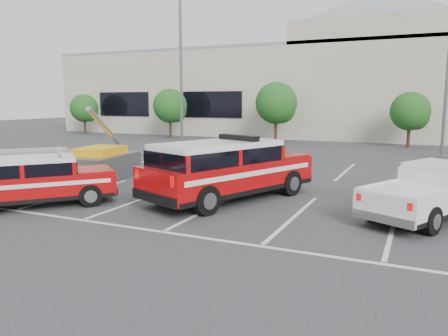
% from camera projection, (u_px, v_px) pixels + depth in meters
% --- Properties ---
extents(ground, '(120.00, 120.00, 0.00)m').
position_uv_depth(ground, '(211.00, 208.00, 13.85)').
color(ground, '#2F2F31').
rests_on(ground, ground).
extents(stall_markings, '(23.00, 15.00, 0.01)m').
position_uv_depth(stall_markings, '(260.00, 183.00, 17.89)').
color(stall_markings, silver).
rests_on(stall_markings, ground).
extents(convention_building, '(60.00, 16.99, 13.20)m').
position_uv_depth(convention_building, '(360.00, 86.00, 41.67)').
color(convention_building, beige).
rests_on(convention_building, ground).
extents(tree_far_left, '(2.77, 2.77, 3.99)m').
position_uv_depth(tree_far_left, '(85.00, 109.00, 43.52)').
color(tree_far_left, '#3F2B19').
rests_on(tree_far_left, ground).
extents(tree_left, '(3.07, 3.07, 4.42)m').
position_uv_depth(tree_left, '(171.00, 107.00, 39.36)').
color(tree_left, '#3F2B19').
rests_on(tree_left, ground).
extents(tree_mid_left, '(3.37, 3.37, 4.85)m').
position_uv_depth(tree_mid_left, '(277.00, 105.00, 35.21)').
color(tree_mid_left, '#3F2B19').
rests_on(tree_mid_left, ground).
extents(tree_mid_right, '(2.77, 2.77, 3.99)m').
position_uv_depth(tree_mid_right, '(411.00, 113.00, 31.17)').
color(tree_mid_right, '#3F2B19').
rests_on(tree_mid_right, ground).
extents(light_pole_left, '(0.90, 0.60, 10.24)m').
position_uv_depth(light_pole_left, '(181.00, 71.00, 27.13)').
color(light_pole_left, '#59595E').
rests_on(light_pole_left, ground).
extents(light_pole_mid, '(0.90, 0.60, 10.24)m').
position_uv_depth(light_pole_mid, '(448.00, 68.00, 24.54)').
color(light_pole_mid, '#59595E').
rests_on(light_pole_mid, ground).
extents(fire_chief_suv, '(4.45, 6.63, 2.19)m').
position_uv_depth(fire_chief_suv, '(228.00, 174.00, 14.84)').
color(fire_chief_suv, '#9C0709').
rests_on(fire_chief_suv, ground).
extents(white_pickup, '(3.86, 5.38, 1.57)m').
position_uv_depth(white_pickup, '(432.00, 196.00, 12.64)').
color(white_pickup, silver).
rests_on(white_pickup, ground).
extents(ladder_suv, '(4.39, 4.65, 1.81)m').
position_uv_depth(ladder_suv, '(36.00, 184.00, 14.00)').
color(ladder_suv, '#9C0709').
rests_on(ladder_suv, ground).
extents(utility_rig, '(3.19, 3.95, 3.13)m').
position_uv_depth(utility_rig, '(97.00, 165.00, 18.88)').
color(utility_rig, '#59595E').
rests_on(utility_rig, ground).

